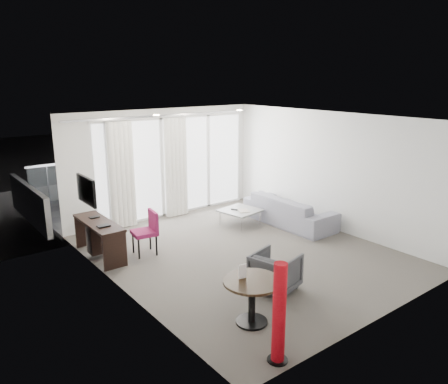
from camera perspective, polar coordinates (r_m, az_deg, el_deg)
floor at (r=8.57m, az=2.47°, el=-7.95°), size 5.00×6.00×0.00m
ceiling at (r=7.93m, az=2.68°, el=9.63°), size 5.00×6.00×0.00m
wall_left at (r=6.87m, az=-13.63°, el=-2.68°), size 0.00×6.00×2.60m
wall_right at (r=9.91m, az=13.73°, el=2.68°), size 0.00×6.00×2.60m
wall_front at (r=6.27m, az=20.56°, el=-4.97°), size 5.00×0.00×2.60m
window_panel at (r=10.72m, az=-6.51°, el=3.37°), size 4.00×0.02×2.38m
window_frame at (r=10.71m, az=-6.47°, el=3.36°), size 4.10×0.06×2.44m
curtain_left at (r=9.92m, az=-13.20°, el=2.14°), size 0.60×0.20×2.38m
curtain_right at (r=10.56m, az=-6.28°, el=3.20°), size 0.60×0.20×2.38m
curtain_track at (r=10.25m, az=-7.69°, el=9.87°), size 4.80×0.04×0.04m
downlight_a at (r=8.74m, az=-8.84°, el=9.90°), size 0.12×0.12×0.02m
downlight_b at (r=9.92m, az=2.02°, el=10.64°), size 0.12×0.12×0.02m
desk at (r=8.62m, az=-15.93°, el=-5.94°), size 0.46×1.47×0.69m
tv at (r=8.18m, az=-17.54°, el=0.21°), size 0.05×0.80×0.50m
desk_chair at (r=8.50m, az=-10.38°, el=-5.31°), size 0.52×0.50×0.85m
round_table at (r=6.21m, az=3.67°, el=-14.10°), size 0.88×0.88×0.64m
menu_card at (r=6.07m, az=2.42°, el=-10.54°), size 0.11×0.03×0.20m
red_lamp at (r=5.34m, az=7.21°, el=-15.46°), size 0.30×0.30×1.27m
tub_armchair at (r=7.12m, az=6.71°, el=-10.28°), size 0.83×0.82×0.62m
coffee_table at (r=10.07m, az=2.11°, el=-3.31°), size 0.92×0.92×0.36m
remote at (r=10.01m, az=1.37°, el=-2.33°), size 0.10×0.16×0.02m
magazine at (r=9.93m, az=2.56°, el=-2.49°), size 0.35×0.38×0.02m
sofa at (r=10.19m, az=8.54°, el=-2.36°), size 0.88×2.26×0.66m
terrace_slab at (r=12.31m, az=-10.00°, el=-1.29°), size 5.60×3.00×0.12m
rattan_chair_a at (r=12.32m, az=-9.49°, el=1.19°), size 0.79×0.79×0.90m
rattan_chair_b at (r=12.73m, az=-2.71°, el=1.73°), size 0.72×0.72×0.85m
rattan_table at (r=12.48m, az=-2.69°, el=0.51°), size 0.53×0.53×0.45m
balustrade at (r=13.44m, az=-12.99°, el=2.39°), size 5.50×0.06×1.05m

